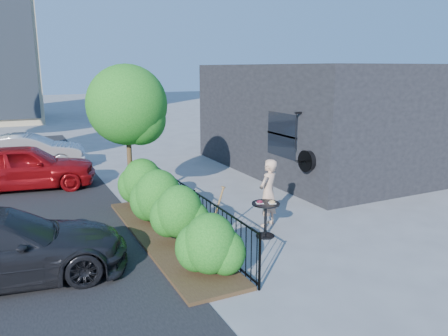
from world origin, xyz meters
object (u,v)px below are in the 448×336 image
shovel (215,217)px  patio_tree (130,110)px  cafe_table (266,213)px  woman (268,193)px  car_red (25,167)px  car_silver (29,152)px

shovel → patio_tree: bearing=106.3°
cafe_table → woman: 0.81m
car_red → car_silver: size_ratio=1.05×
car_red → car_silver: bearing=4.9°
shovel → car_red: 7.70m
patio_tree → car_silver: patio_tree is taller
cafe_table → woman: woman is taller
woman → car_silver: 10.76m
patio_tree → cafe_table: size_ratio=4.48×
cafe_table → car_red: size_ratio=0.20×
woman → shovel: bearing=-15.2°
patio_tree → woman: patio_tree is taller
patio_tree → shovel: patio_tree is taller
cafe_table → woman: bearing=54.3°
patio_tree → cafe_table: bearing=-59.1°
car_silver → car_red: bearing=-176.0°
woman → car_silver: size_ratio=0.41×
car_red → patio_tree: bearing=-132.0°
car_red → cafe_table: bearing=-135.6°
car_red → car_silver: car_red is taller
car_silver → patio_tree: bearing=-150.7°
cafe_table → car_silver: bearing=114.4°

